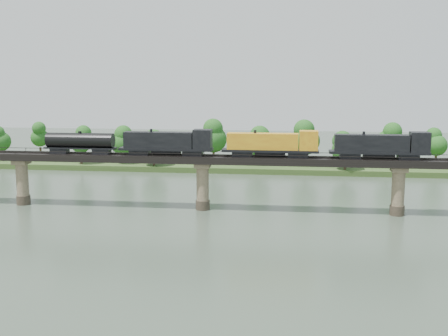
# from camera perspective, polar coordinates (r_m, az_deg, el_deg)

# --- Properties ---
(ground) EXTENTS (400.00, 400.00, 0.00)m
(ground) POSITION_cam_1_polar(r_m,az_deg,el_deg) (90.95, -5.18, -8.67)
(ground) COLOR #344234
(ground) RESTS_ON ground
(far_bank) EXTENTS (300.00, 24.00, 1.60)m
(far_bank) POSITION_cam_1_polar(r_m,az_deg,el_deg) (172.64, 0.70, 0.34)
(far_bank) COLOR #2E481C
(far_bank) RESTS_ON ground
(bridge) EXTENTS (236.00, 30.00, 11.50)m
(bridge) POSITION_cam_1_polar(r_m,az_deg,el_deg) (118.14, -2.18, -1.65)
(bridge) COLOR #473A2D
(bridge) RESTS_ON ground
(bridge_superstructure) EXTENTS (220.00, 4.90, 0.75)m
(bridge_superstructure) POSITION_cam_1_polar(r_m,az_deg,el_deg) (117.08, -2.20, 1.39)
(bridge_superstructure) COLOR black
(bridge_superstructure) RESTS_ON bridge
(far_treeline) EXTENTS (289.06, 17.54, 13.60)m
(far_treeline) POSITION_cam_1_polar(r_m,az_deg,el_deg) (168.23, -2.24, 2.86)
(far_treeline) COLOR #382619
(far_treeline) RESTS_ON far_bank
(freight_train) EXTENTS (79.97, 3.12, 5.50)m
(freight_train) POSITION_cam_1_polar(r_m,az_deg,el_deg) (115.88, 1.20, 2.48)
(freight_train) COLOR black
(freight_train) RESTS_ON bridge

